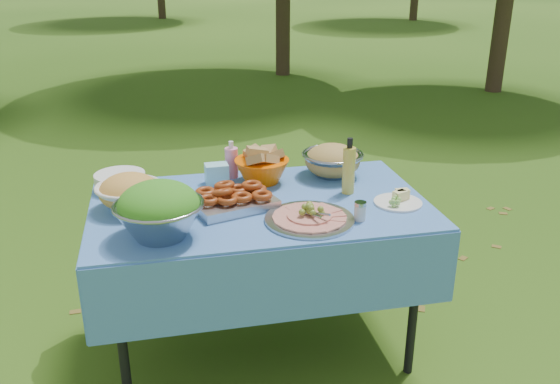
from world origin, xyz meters
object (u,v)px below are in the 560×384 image
(picnic_table, at_px, (261,278))
(pasta_bowl_steel, at_px, (333,160))
(charcuterie_platter, at_px, (310,211))
(oil_bottle, at_px, (349,166))
(salad_bowl, at_px, (159,210))
(bread_bowl, at_px, (262,165))
(plate_stack, at_px, (120,181))

(picnic_table, relative_size, pasta_bowl_steel, 4.95)
(pasta_bowl_steel, bearing_deg, charcuterie_platter, -116.39)
(picnic_table, distance_m, charcuterie_platter, 0.51)
(pasta_bowl_steel, xyz_separation_m, oil_bottle, (0.00, -0.24, 0.05))
(picnic_table, distance_m, salad_bowl, 0.70)
(bread_bowl, distance_m, charcuterie_platter, 0.49)
(picnic_table, xyz_separation_m, salad_bowl, (-0.43, -0.25, 0.49))
(bread_bowl, xyz_separation_m, oil_bottle, (0.36, -0.22, 0.04))
(picnic_table, xyz_separation_m, oil_bottle, (0.41, 0.04, 0.51))
(bread_bowl, bearing_deg, salad_bowl, -134.31)
(plate_stack, bearing_deg, pasta_bowl_steel, -1.77)
(pasta_bowl_steel, bearing_deg, picnic_table, -146.51)
(bread_bowl, xyz_separation_m, charcuterie_platter, (0.11, -0.48, -0.04))
(charcuterie_platter, xyz_separation_m, oil_bottle, (0.25, 0.26, 0.09))
(plate_stack, bearing_deg, picnic_table, -26.71)
(plate_stack, relative_size, pasta_bowl_steel, 0.79)
(plate_stack, bearing_deg, charcuterie_platter, -34.59)
(oil_bottle, bearing_deg, picnic_table, -175.16)
(picnic_table, xyz_separation_m, plate_stack, (-0.60, 0.30, 0.42))
(salad_bowl, xyz_separation_m, pasta_bowl_steel, (0.85, 0.52, -0.03))
(pasta_bowl_steel, bearing_deg, oil_bottle, -89.23)
(picnic_table, relative_size, charcuterie_platter, 3.95)
(plate_stack, distance_m, charcuterie_platter, 0.93)
(plate_stack, distance_m, pasta_bowl_steel, 1.02)
(salad_bowl, xyz_separation_m, bread_bowl, (0.49, 0.50, -0.03))
(bread_bowl, bearing_deg, picnic_table, -102.47)
(pasta_bowl_steel, distance_m, oil_bottle, 0.24)
(oil_bottle, bearing_deg, bread_bowl, 148.68)
(picnic_table, xyz_separation_m, charcuterie_platter, (0.16, -0.23, 0.42))
(salad_bowl, xyz_separation_m, oil_bottle, (0.85, 0.28, 0.02))
(pasta_bowl_steel, relative_size, charcuterie_platter, 0.80)
(salad_bowl, height_order, pasta_bowl_steel, salad_bowl)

